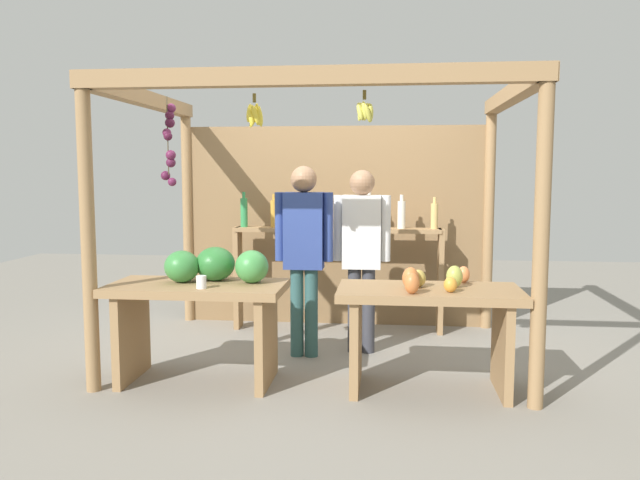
{
  "coord_description": "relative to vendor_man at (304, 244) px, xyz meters",
  "views": [
    {
      "loc": [
        0.55,
        -5.2,
        1.53
      ],
      "look_at": [
        0.0,
        -0.22,
        0.99
      ],
      "focal_mm": 35.54,
      "sensor_mm": 36.0,
      "label": 1
    }
  ],
  "objects": [
    {
      "name": "ground_plane",
      "position": [
        0.15,
        0.08,
        -0.95
      ],
      "size": [
        12.0,
        12.0,
        0.0
      ],
      "primitive_type": "plane",
      "color": "gray",
      "rests_on": "ground"
    },
    {
      "name": "market_stall",
      "position": [
        0.14,
        0.56,
        0.36
      ],
      "size": [
        3.14,
        2.27,
        2.2
      ],
      "color": "#99754C",
      "rests_on": "ground"
    },
    {
      "name": "fruit_counter_left",
      "position": [
        -0.64,
        -0.69,
        -0.31
      ],
      "size": [
        1.27,
        0.64,
        0.98
      ],
      "color": "#99754C",
      "rests_on": "ground"
    },
    {
      "name": "fruit_counter_right",
      "position": [
        0.98,
        -0.73,
        -0.4
      ],
      "size": [
        1.27,
        0.64,
        0.88
      ],
      "color": "#99754C",
      "rests_on": "ground"
    },
    {
      "name": "bottle_shelf_unit",
      "position": [
        0.2,
        0.9,
        -0.14
      ],
      "size": [
        2.01,
        0.22,
        1.34
      ],
      "color": "#99754C",
      "rests_on": "ground"
    },
    {
      "name": "vendor_man",
      "position": [
        0.0,
        0.0,
        0.0
      ],
      "size": [
        0.48,
        0.21,
        1.58
      ],
      "rotation": [
        0.0,
        0.0,
        0.19
      ],
      "color": "#2F5857",
      "rests_on": "ground"
    },
    {
      "name": "vendor_woman",
      "position": [
        0.47,
        0.17,
        -0.02
      ],
      "size": [
        0.48,
        0.21,
        1.55
      ],
      "rotation": [
        0.0,
        0.0,
        0.06
      ],
      "color": "#3A3C44",
      "rests_on": "ground"
    }
  ]
}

